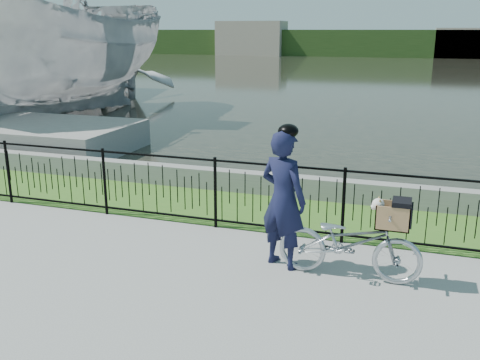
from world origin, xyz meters
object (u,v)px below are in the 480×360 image
(boat_near, at_px, (63,52))
(boat_far, at_px, (42,72))
(cyclist, at_px, (283,198))
(bicycle_rig, at_px, (351,242))

(boat_near, bearing_deg, boat_far, 135.89)
(boat_near, xyz_separation_m, boat_far, (-4.06, 3.93, -1.04))
(cyclist, height_order, boat_near, boat_near)
(bicycle_rig, bearing_deg, boat_far, 138.74)
(bicycle_rig, xyz_separation_m, boat_far, (-14.74, 12.93, 0.80))
(bicycle_rig, distance_m, boat_far, 19.62)
(bicycle_rig, height_order, boat_near, boat_near)
(bicycle_rig, height_order, cyclist, cyclist)
(cyclist, bearing_deg, boat_far, 137.13)
(cyclist, distance_m, boat_far, 18.88)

